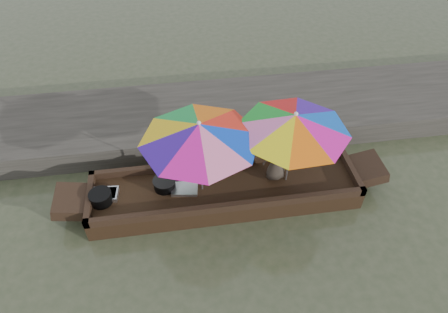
{
  "coord_description": "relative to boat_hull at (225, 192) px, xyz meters",
  "views": [
    {
      "loc": [
        -0.73,
        -4.82,
        5.75
      ],
      "look_at": [
        0.0,
        0.1,
        1.0
      ],
      "focal_mm": 32.0,
      "sensor_mm": 36.0,
      "label": 1
    }
  ],
  "objects": [
    {
      "name": "water",
      "position": [
        0.0,
        0.0,
        -0.17
      ],
      "size": [
        80.0,
        80.0,
        0.0
      ],
      "primitive_type": "plane",
      "color": "#394229",
      "rests_on": "ground"
    },
    {
      "name": "dock",
      "position": [
        0.0,
        2.2,
        0.08
      ],
      "size": [
        22.0,
        2.2,
        0.5
      ],
      "primitive_type": "cube",
      "color": "#2D2B26",
      "rests_on": "ground"
    },
    {
      "name": "boat_hull",
      "position": [
        0.0,
        0.0,
        0.0
      ],
      "size": [
        4.87,
        1.2,
        0.35
      ],
      "primitive_type": "cube",
      "color": "black",
      "rests_on": "water"
    },
    {
      "name": "cooking_pot",
      "position": [
        -2.19,
        -0.04,
        0.28
      ],
      "size": [
        0.39,
        0.39,
        0.21
      ],
      "primitive_type": "cylinder",
      "color": "black",
      "rests_on": "boat_hull"
    },
    {
      "name": "tray_crayfish",
      "position": [
        -2.14,
        0.07,
        0.22
      ],
      "size": [
        0.49,
        0.36,
        0.09
      ],
      "primitive_type": "cube",
      "rotation": [
        0.0,
        0.0,
        -0.09
      ],
      "color": "silver",
      "rests_on": "boat_hull"
    },
    {
      "name": "tray_scallop",
      "position": [
        -0.73,
        0.01,
        0.21
      ],
      "size": [
        0.5,
        0.38,
        0.06
      ],
      "primitive_type": "cube",
      "rotation": [
        0.0,
        0.0,
        -0.13
      ],
      "color": "silver",
      "rests_on": "boat_hull"
    },
    {
      "name": "charcoal_grill",
      "position": [
        -1.08,
        0.12,
        0.27
      ],
      "size": [
        0.39,
        0.39,
        0.18
      ],
      "primitive_type": "cylinder",
      "color": "black",
      "rests_on": "boat_hull"
    },
    {
      "name": "supply_bag",
      "position": [
        -0.95,
        0.37,
        0.3
      ],
      "size": [
        0.28,
        0.22,
        0.26
      ],
      "primitive_type": "cube",
      "rotation": [
        0.0,
        0.0,
        0.01
      ],
      "color": "silver",
      "rests_on": "boat_hull"
    },
    {
      "name": "vendor",
      "position": [
        0.95,
        0.11,
        0.67
      ],
      "size": [
        0.52,
        0.38,
        0.99
      ],
      "primitive_type": "imported",
      "rotation": [
        0.0,
        0.0,
        3.29
      ],
      "color": "#382F27",
      "rests_on": "boat_hull"
    },
    {
      "name": "umbrella_bow",
      "position": [
        -0.41,
        0.0,
        0.95
      ],
      "size": [
        2.05,
        2.05,
        1.55
      ],
      "primitive_type": null,
      "rotation": [
        0.0,
        0.0,
        0.03
      ],
      "color": "red",
      "rests_on": "boat_hull"
    },
    {
      "name": "umbrella_stern",
      "position": [
        1.14,
        0.0,
        0.95
      ],
      "size": [
        2.41,
        2.41,
        1.55
      ],
      "primitive_type": null,
      "rotation": [
        0.0,
        0.0,
        -0.35
      ],
      "color": "blue",
      "rests_on": "boat_hull"
    }
  ]
}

